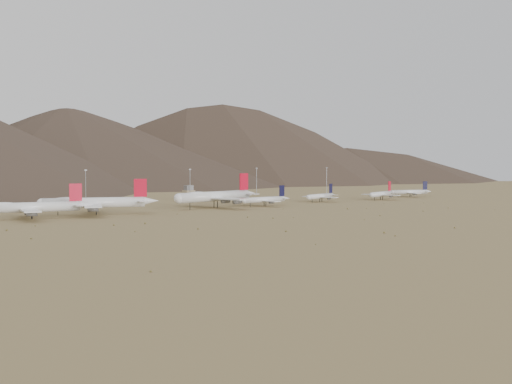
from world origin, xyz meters
TOP-DOWN VIEW (x-y plane):
  - ground at (0.00, 0.00)m, footprint 3000.00×3000.00m
  - widebody_west at (-128.28, 22.11)m, footprint 65.02×50.81m
  - widebody_centre at (-87.84, 29.11)m, footprint 68.67×54.88m
  - widebody_east at (0.36, 33.24)m, footprint 77.34×60.74m
  - narrowbody_a at (38.29, 25.53)m, footprint 43.86×31.48m
  - narrowbody_b at (101.96, 37.18)m, footprint 40.72×30.22m
  - narrowbody_c at (160.36, 27.32)m, footprint 43.26×32.28m
  - narrowbody_d at (210.36, 39.02)m, footprint 40.77×30.19m
  - control_tower at (30.00, 120.00)m, footprint 8.00×8.00m
  - mast_west at (-56.17, 124.88)m, footprint 2.00×0.60m
  - mast_centre at (28.94, 115.74)m, footprint 2.00×0.60m
  - mast_east at (117.97, 145.27)m, footprint 2.00×0.60m
  - mast_far_east at (193.72, 131.24)m, footprint 2.00×0.60m
  - desert_scrub at (-16.73, -75.40)m, footprint 401.38×172.29m

SIDE VIEW (x-z plane):
  - ground at x=0.00m, z-range 0.00..0.00m
  - desert_scrub at x=-16.73m, z-range -0.12..0.79m
  - narrowbody_d at x=210.36m, z-range -2.42..11.39m
  - narrowbody_b at x=101.96m, z-range -2.43..11.42m
  - narrowbody_a at x=38.29m, z-range -2.54..11.93m
  - narrowbody_c at x=160.36m, z-range -2.61..12.26m
  - control_tower at x=30.00m, z-range -0.68..11.32m
  - widebody_west at x=-128.28m, z-range -3.02..16.45m
  - widebody_centre at x=-87.84m, z-range -3.32..18.07m
  - widebody_east at x=0.36m, z-range -3.62..19.69m
  - mast_west at x=-56.17m, z-range 1.35..27.05m
  - mast_centre at x=28.94m, z-range 1.35..27.05m
  - mast_east at x=117.97m, z-range 1.35..27.05m
  - mast_far_east at x=193.72m, z-range 1.35..27.05m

